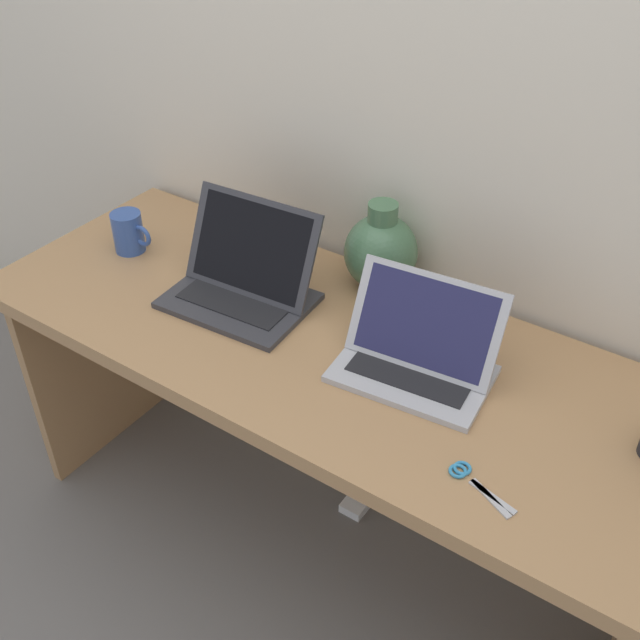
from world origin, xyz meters
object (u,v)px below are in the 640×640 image
(coffee_mug, at_px, (129,232))
(power_brick, at_px, (355,506))
(laptop_left, at_px, (244,276))
(scissors, at_px, (471,479))
(green_vase, at_px, (381,251))
(laptop_right, at_px, (418,350))

(coffee_mug, bearing_deg, power_brick, 10.55)
(laptop_left, bearing_deg, scissors, -17.41)
(coffee_mug, xyz_separation_m, scissors, (1.10, -0.22, -0.05))
(laptop_left, relative_size, coffee_mug, 2.90)
(green_vase, height_order, coffee_mug, green_vase)
(laptop_right, relative_size, green_vase, 1.53)
(laptop_right, relative_size, scissors, 2.38)
(scissors, xyz_separation_m, power_brick, (-0.44, 0.34, -0.73))
(laptop_left, xyz_separation_m, power_brick, (0.26, 0.12, -0.79))
(scissors, relative_size, power_brick, 2.08)
(laptop_right, bearing_deg, power_brick, 149.33)
(laptop_left, relative_size, scissors, 2.44)
(laptop_left, height_order, coffee_mug, laptop_left)
(scissors, bearing_deg, laptop_right, 137.08)
(coffee_mug, height_order, scissors, coffee_mug)
(green_vase, relative_size, power_brick, 3.22)
(coffee_mug, height_order, power_brick, coffee_mug)
(green_vase, relative_size, scissors, 1.55)
(laptop_left, bearing_deg, coffee_mug, -179.66)
(laptop_left, xyz_separation_m, laptop_right, (0.48, -0.01, -0.01))
(scissors, distance_m, power_brick, 0.92)
(laptop_left, height_order, laptop_right, laptop_left)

